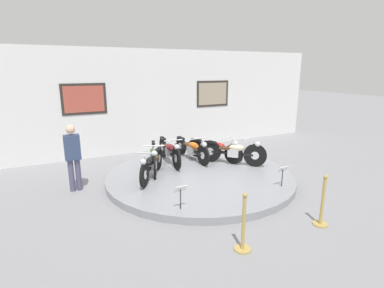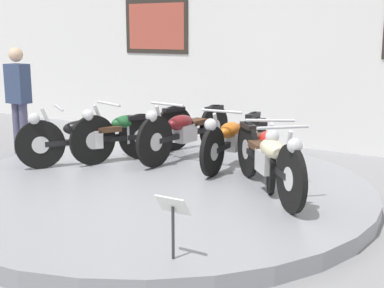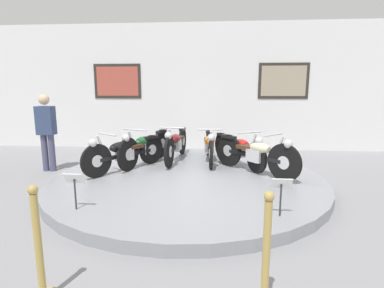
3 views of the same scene
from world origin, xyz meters
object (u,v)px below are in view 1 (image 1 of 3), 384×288
(motorcycle_red, at_px, (215,149))
(stanchion_post_right_of_entry, at_px, (322,208))
(motorcycle_cream, at_px, (233,151))
(motorcycle_maroon, at_px, (170,151))
(info_placard_front_centre, at_px, (283,172))
(motorcycle_green, at_px, (154,156))
(visitor_standing, at_px, (73,154))
(motorcycle_orange, at_px, (192,148))
(info_placard_front_left, at_px, (180,192))
(motorcycle_black, at_px, (151,164))
(stanchion_post_left_of_entry, at_px, (243,231))

(motorcycle_red, bearing_deg, stanchion_post_right_of_entry, -91.19)
(motorcycle_cream, bearing_deg, motorcycle_maroon, 150.54)
(motorcycle_maroon, bearing_deg, info_placard_front_centre, -59.30)
(motorcycle_maroon, bearing_deg, motorcycle_green, -150.25)
(motorcycle_red, relative_size, visitor_standing, 1.05)
(motorcycle_green, distance_m, motorcycle_orange, 1.41)
(info_placard_front_left, distance_m, stanchion_post_right_of_entry, 2.74)
(motorcycle_black, height_order, motorcycle_red, motorcycle_black)
(stanchion_post_right_of_entry, bearing_deg, visitor_standing, 135.65)
(motorcycle_cream, xyz_separation_m, info_placard_front_left, (-2.63, -1.97, -0.03))
(motorcycle_green, xyz_separation_m, motorcycle_orange, (1.37, 0.35, -0.02))
(info_placard_front_left, distance_m, visitor_standing, 3.00)
(motorcycle_black, bearing_deg, stanchion_post_left_of_entry, -84.19)
(motorcycle_green, distance_m, motorcycle_red, 2.00)
(info_placard_front_left, relative_size, stanchion_post_left_of_entry, 0.50)
(info_placard_front_centre, height_order, stanchion_post_right_of_entry, stanchion_post_right_of_entry)
(motorcycle_orange, distance_m, motorcycle_red, 0.72)
(motorcycle_red, height_order, visitor_standing, visitor_standing)
(info_placard_front_left, height_order, stanchion_post_right_of_entry, stanchion_post_right_of_entry)
(motorcycle_black, bearing_deg, motorcycle_orange, 29.57)
(info_placard_front_left, bearing_deg, stanchion_post_left_of_entry, -74.30)
(info_placard_front_left, height_order, info_placard_front_centre, same)
(motorcycle_maroon, relative_size, stanchion_post_left_of_entry, 1.97)
(motorcycle_orange, relative_size, stanchion_post_left_of_entry, 1.91)
(motorcycle_maroon, bearing_deg, stanchion_post_right_of_entry, -73.74)
(motorcycle_orange, distance_m, visitor_standing, 3.54)
(motorcycle_cream, relative_size, stanchion_post_right_of_entry, 1.47)
(motorcycle_green, relative_size, motorcycle_red, 1.10)
(info_placard_front_centre, bearing_deg, motorcycle_red, 97.73)
(motorcycle_maroon, bearing_deg, stanchion_post_left_of_entry, -97.00)
(stanchion_post_right_of_entry, bearing_deg, motorcycle_red, 88.81)
(motorcycle_red, relative_size, stanchion_post_left_of_entry, 1.71)
(motorcycle_green, bearing_deg, visitor_standing, -176.00)
(motorcycle_orange, relative_size, visitor_standing, 1.18)
(info_placard_front_centre, distance_m, visitor_standing, 5.08)
(motorcycle_orange, height_order, info_placard_front_left, motorcycle_orange)
(motorcycle_black, bearing_deg, info_placard_front_centre, -36.80)
(motorcycle_cream, distance_m, stanchion_post_left_of_entry, 4.14)
(motorcycle_red, height_order, motorcycle_cream, motorcycle_cream)
(motorcycle_orange, relative_size, info_placard_front_centre, 3.83)
(motorcycle_black, xyz_separation_m, visitor_standing, (-1.83, 0.44, 0.39))
(motorcycle_green, bearing_deg, info_placard_front_centre, -47.38)
(motorcycle_black, distance_m, info_placard_front_centre, 3.28)
(motorcycle_green, distance_m, stanchion_post_right_of_entry, 4.51)
(motorcycle_maroon, xyz_separation_m, motorcycle_red, (1.38, -0.36, -0.03))
(motorcycle_orange, distance_m, info_placard_front_left, 3.37)
(motorcycle_green, distance_m, motorcycle_cream, 2.35)
(visitor_standing, xyz_separation_m, stanchion_post_right_of_entry, (4.02, -3.93, -0.59))
(motorcycle_green, xyz_separation_m, motorcycle_red, (2.00, -0.00, -0.02))
(motorcycle_orange, xyz_separation_m, stanchion_post_right_of_entry, (0.54, -4.43, -0.20))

